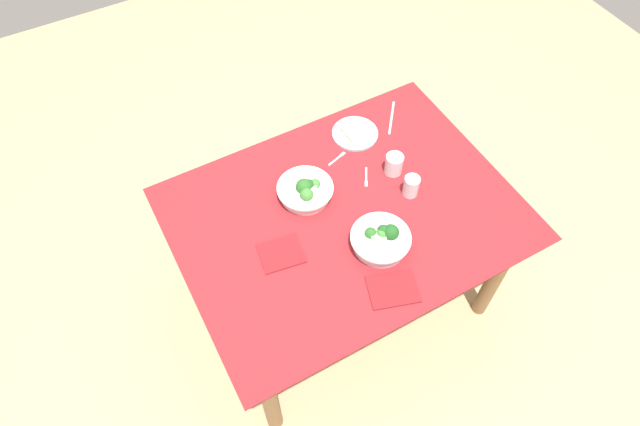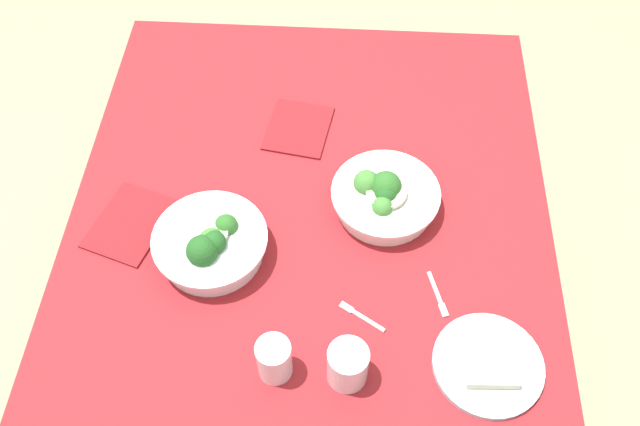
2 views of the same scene
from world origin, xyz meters
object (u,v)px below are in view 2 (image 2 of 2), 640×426
(broccoli_bowl_far, at_px, (384,197))
(napkin_folded_upper, at_px, (298,128))
(bread_side_plate, at_px, (488,364))
(fork_by_near_bowl, at_px, (360,316))
(water_glass_side, at_px, (348,365))
(broccoli_bowl_near, at_px, (211,244))
(fork_by_far_bowl, at_px, (438,296))
(water_glass_center, at_px, (274,359))
(napkin_folded_lower, at_px, (130,223))

(broccoli_bowl_far, distance_m, napkin_folded_upper, 0.30)
(broccoli_bowl_far, xyz_separation_m, bread_side_plate, (0.36, 0.20, -0.03))
(fork_by_near_bowl, bearing_deg, water_glass_side, 111.87)
(broccoli_bowl_near, height_order, water_glass_side, broccoli_bowl_near)
(fork_by_near_bowl, xyz_separation_m, napkin_folded_upper, (-0.49, -0.16, 0.00))
(broccoli_bowl_near, xyz_separation_m, napkin_folded_upper, (-0.36, 0.15, -0.04))
(fork_by_far_bowl, bearing_deg, broccoli_bowl_near, -116.03)
(bread_side_plate, distance_m, water_glass_center, 0.40)
(water_glass_center, relative_size, fork_by_near_bowl, 1.02)
(broccoli_bowl_far, bearing_deg, fork_by_far_bowl, 27.12)
(water_glass_center, xyz_separation_m, fork_by_near_bowl, (-0.12, 0.15, -0.05))
(water_glass_center, bearing_deg, bread_side_plate, 94.35)
(broccoli_bowl_near, distance_m, fork_by_far_bowl, 0.47)
(bread_side_plate, height_order, fork_by_far_bowl, bread_side_plate)
(bread_side_plate, height_order, fork_by_near_bowl, bread_side_plate)
(broccoli_bowl_near, bearing_deg, fork_by_near_bowl, 68.03)
(broccoli_bowl_far, height_order, water_glass_center, broccoli_bowl_far)
(broccoli_bowl_far, relative_size, broccoli_bowl_near, 0.99)
(broccoli_bowl_near, xyz_separation_m, fork_by_near_bowl, (0.12, 0.31, -0.04))
(bread_side_plate, relative_size, napkin_folded_lower, 1.13)
(fork_by_far_bowl, bearing_deg, broccoli_bowl_far, -170.02)
(water_glass_side, height_order, napkin_folded_lower, water_glass_side)
(fork_by_far_bowl, xyz_separation_m, fork_by_near_bowl, (0.05, -0.15, -0.00))
(bread_side_plate, xyz_separation_m, water_glass_side, (0.03, -0.26, 0.04))
(broccoli_bowl_far, bearing_deg, napkin_folded_lower, -81.68)
(bread_side_plate, distance_m, fork_by_near_bowl, 0.26)
(broccoli_bowl_far, height_order, broccoli_bowl_near, broccoli_bowl_near)
(fork_by_near_bowl, bearing_deg, napkin_folded_upper, -40.10)
(broccoli_bowl_far, xyz_separation_m, napkin_folded_upper, (-0.22, -0.20, -0.03))
(water_glass_side, bearing_deg, fork_by_far_bowl, 134.66)
(fork_by_far_bowl, bearing_deg, napkin_folded_upper, -161.24)
(broccoli_bowl_near, distance_m, water_glass_center, 0.29)
(water_glass_side, relative_size, fork_by_near_bowl, 1.00)
(fork_by_near_bowl, bearing_deg, broccoli_bowl_far, -67.42)
(fork_by_near_bowl, bearing_deg, fork_by_far_bowl, -129.58)
(broccoli_bowl_near, xyz_separation_m, bread_side_plate, (0.21, 0.55, -0.03))
(broccoli_bowl_far, distance_m, water_glass_side, 0.40)
(napkin_folded_upper, bearing_deg, bread_side_plate, 34.89)
(water_glass_center, relative_size, water_glass_side, 1.02)
(broccoli_bowl_near, xyz_separation_m, napkin_folded_lower, (-0.07, -0.19, -0.04))
(broccoli_bowl_far, distance_m, water_glass_center, 0.44)
(bread_side_plate, xyz_separation_m, napkin_folded_upper, (-0.57, -0.40, -0.01))
(napkin_folded_lower, bearing_deg, water_glass_center, 48.03)
(broccoli_bowl_far, distance_m, fork_by_far_bowl, 0.25)
(bread_side_plate, bearing_deg, water_glass_center, -85.65)
(water_glass_center, xyz_separation_m, water_glass_side, (0.00, 0.13, -0.00))
(broccoli_bowl_far, xyz_separation_m, water_glass_center, (0.39, -0.20, 0.01))
(bread_side_plate, relative_size, fork_by_near_bowl, 2.25)
(fork_by_far_bowl, relative_size, fork_by_near_bowl, 1.10)
(water_glass_center, relative_size, napkin_folded_lower, 0.52)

